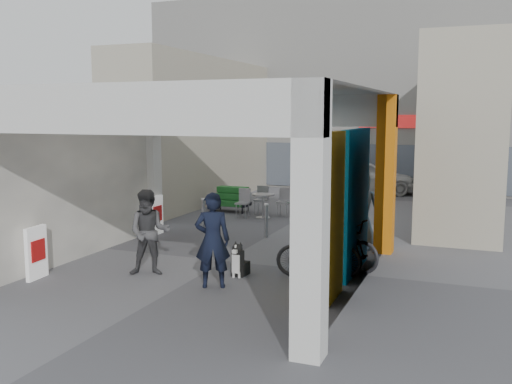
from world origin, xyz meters
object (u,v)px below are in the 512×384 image
at_px(produce_stand, 231,202).
at_px(white_van, 362,177).
at_px(border_collie, 239,262).
at_px(bicycle_rear, 319,253).
at_px(man_crates, 335,180).
at_px(man_with_dog, 213,240).
at_px(man_back_turned, 149,232).
at_px(bicycle_front, 335,243).
at_px(cafe_set, 263,206).
at_px(man_elderly, 360,209).

distance_m(produce_stand, white_van, 6.33).
relative_size(border_collie, bicycle_rear, 0.42).
height_order(man_crates, bicycle_rear, man_crates).
height_order(man_with_dog, white_van, man_with_dog).
bearing_deg(man_crates, man_back_turned, 73.42).
bearing_deg(bicycle_front, cafe_set, 51.71).
bearing_deg(man_with_dog, man_crates, -114.81).
distance_m(produce_stand, man_crates, 3.48).
xyz_separation_m(produce_stand, bicycle_rear, (4.55, -6.17, 0.18)).
relative_size(man_with_dog, man_crates, 0.92).
distance_m(man_elderly, bicycle_rear, 2.70).
distance_m(man_with_dog, man_elderly, 4.35).
height_order(cafe_set, border_collie, cafe_set).
relative_size(man_back_turned, white_van, 0.42).
distance_m(border_collie, man_crates, 8.39).
height_order(man_with_dog, bicycle_front, man_with_dog).
bearing_deg(border_collie, white_van, 94.38).
bearing_deg(man_crates, man_elderly, 102.42).
height_order(man_with_dog, man_crates, man_crates).
relative_size(border_collie, man_crates, 0.36).
bearing_deg(border_collie, man_crates, 95.41).
relative_size(cafe_set, man_back_turned, 0.86).
bearing_deg(border_collie, bicycle_front, 42.47).
height_order(man_elderly, bicycle_front, man_elderly).
bearing_deg(produce_stand, cafe_set, -2.12).
height_order(cafe_set, man_with_dog, man_with_dog).
bearing_deg(produce_stand, bicycle_rear, -38.27).
relative_size(cafe_set, produce_stand, 1.21).
bearing_deg(man_crates, border_collie, 84.00).
relative_size(border_collie, man_elderly, 0.37).
bearing_deg(man_back_turned, produce_stand, 76.84).
bearing_deg(man_crates, white_van, -99.29).
distance_m(cafe_set, produce_stand, 1.28).
xyz_separation_m(man_with_dog, man_crates, (0.00, 9.17, 0.08)).
distance_m(man_elderly, bicycle_front, 1.93).
bearing_deg(man_with_dog, man_back_turned, -35.69).
relative_size(man_elderly, white_van, 0.46).
bearing_deg(white_van, border_collie, 155.50).
bearing_deg(man_back_turned, cafe_set, 67.33).
distance_m(cafe_set, bicycle_front, 6.10).
bearing_deg(cafe_set, bicycle_front, -55.38).
distance_m(cafe_set, man_back_turned, 6.80).
bearing_deg(cafe_set, man_back_turned, -87.95).
bearing_deg(border_collie, man_with_dog, -97.03).
xyz_separation_m(man_crates, bicycle_front, (1.73, -7.13, -0.43)).
relative_size(cafe_set, man_with_dog, 0.83).
height_order(border_collie, man_elderly, man_elderly).
bearing_deg(bicycle_rear, bicycle_front, -22.34).
bearing_deg(bicycle_rear, man_back_turned, 94.90).
bearing_deg(man_with_dog, man_elderly, -140.16).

